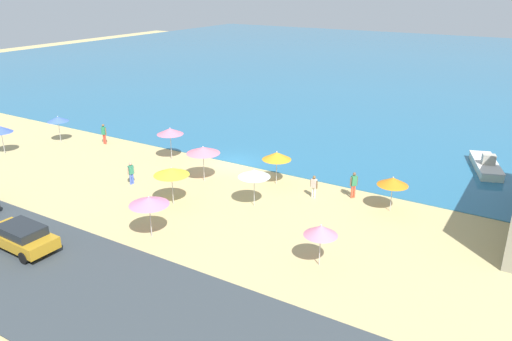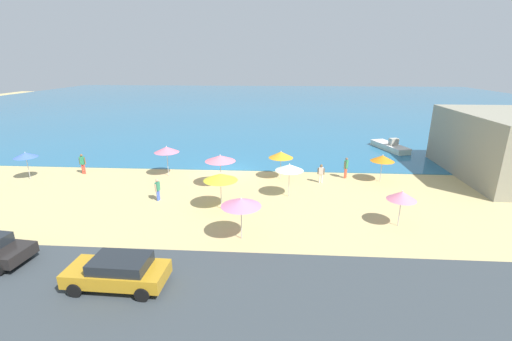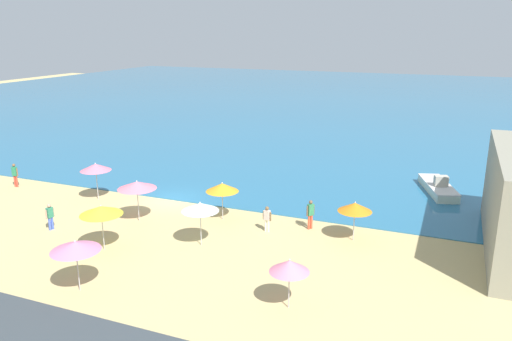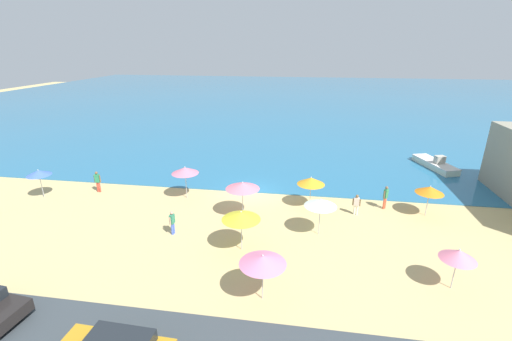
% 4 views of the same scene
% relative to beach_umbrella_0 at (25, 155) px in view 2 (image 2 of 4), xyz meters
% --- Properties ---
extents(ground_plane, '(160.00, 160.00, 0.00)m').
position_rel_beach_umbrella_0_xyz_m(ground_plane, '(16.44, 3.43, -2.10)').
color(ground_plane, tan).
extents(sea, '(150.00, 110.00, 0.05)m').
position_rel_beach_umbrella_0_xyz_m(sea, '(16.44, 58.43, -2.07)').
color(sea, '#276992').
rests_on(sea, ground_plane).
extents(coastal_road, '(80.00, 8.00, 0.06)m').
position_rel_beach_umbrella_0_xyz_m(coastal_road, '(16.44, -14.57, -2.07)').
color(coastal_road, '#363E44').
rests_on(coastal_road, ground_plane).
extents(beach_umbrella_0, '(1.82, 1.82, 2.37)m').
position_rel_beach_umbrella_0_xyz_m(beach_umbrella_0, '(0.00, 0.00, 0.00)').
color(beach_umbrella_0, '#B2B2B7').
rests_on(beach_umbrella_0, ground_plane).
extents(beach_umbrella_1, '(2.28, 2.28, 2.57)m').
position_rel_beach_umbrella_0_xyz_m(beach_umbrella_1, '(17.26, -4.99, 0.17)').
color(beach_umbrella_1, '#B2B2B7').
rests_on(beach_umbrella_1, ground_plane).
extents(beach_umbrella_2, '(2.24, 2.24, 2.49)m').
position_rel_beach_umbrella_0_xyz_m(beach_umbrella_2, '(19.06, -9.01, 0.11)').
color(beach_umbrella_2, '#B2B2B7').
rests_on(beach_umbrella_2, ground_plane).
extents(beach_umbrella_3, '(2.40, 2.40, 2.63)m').
position_rel_beach_umbrella_0_xyz_m(beach_umbrella_3, '(16.52, -0.70, 0.23)').
color(beach_umbrella_3, '#B2B2B7').
rests_on(beach_umbrella_3, ground_plane).
extents(beach_umbrella_4, '(2.06, 2.06, 2.44)m').
position_rel_beach_umbrella_0_xyz_m(beach_umbrella_4, '(21.27, 1.49, 0.01)').
color(beach_umbrella_4, '#B2B2B7').
rests_on(beach_umbrella_4, ground_plane).
extents(beach_umbrella_5, '(2.12, 2.12, 2.66)m').
position_rel_beach_umbrella_0_xyz_m(beach_umbrella_5, '(11.49, 1.63, 0.25)').
color(beach_umbrella_5, '#B2B2B7').
rests_on(beach_umbrella_5, ground_plane).
extents(beach_umbrella_6, '(2.07, 2.07, 2.55)m').
position_rel_beach_umbrella_0_xyz_m(beach_umbrella_6, '(21.87, -2.49, 0.15)').
color(beach_umbrella_6, '#B2B2B7').
rests_on(beach_umbrella_6, ground_plane).
extents(beach_umbrella_8, '(1.73, 1.73, 2.30)m').
position_rel_beach_umbrella_0_xyz_m(beach_umbrella_8, '(28.40, -6.81, -0.13)').
color(beach_umbrella_8, '#B2B2B7').
rests_on(beach_umbrella_8, ground_plane).
extents(beach_umbrella_9, '(1.92, 1.92, 2.32)m').
position_rel_beach_umbrella_0_xyz_m(beach_umbrella_9, '(29.55, 1.33, -0.10)').
color(beach_umbrella_9, '#B2B2B7').
rests_on(beach_umbrella_9, ground_plane).
extents(bather_0, '(0.57, 0.24, 1.82)m').
position_rel_beach_umbrella_0_xyz_m(bather_0, '(3.83, 1.64, -1.07)').
color(bather_0, '#DB4431').
rests_on(bather_0, ground_plane).
extents(bather_1, '(0.28, 0.56, 1.63)m').
position_rel_beach_umbrella_0_xyz_m(bather_1, '(12.50, -3.88, -1.19)').
color(bather_1, '#4764D0').
rests_on(bather_1, ground_plane).
extents(bather_2, '(0.39, 0.47, 1.81)m').
position_rel_beach_umbrella_0_xyz_m(bather_2, '(26.81, 2.02, -1.08)').
color(bather_2, '#F65335').
rests_on(bather_2, ground_plane).
extents(bather_3, '(0.56, 0.29, 1.57)m').
position_rel_beach_umbrella_0_xyz_m(bather_3, '(24.56, 0.67, -1.22)').
color(bather_3, white).
rests_on(bather_3, ground_plane).
extents(parked_car_0, '(4.39, 2.03, 1.42)m').
position_rel_beach_umbrella_0_xyz_m(parked_car_0, '(14.14, -13.71, -1.28)').
color(parked_car_0, '#BA861E').
rests_on(parked_car_0, coastal_road).
extents(skiff_nearshore, '(3.20, 5.84, 1.39)m').
position_rel_beach_umbrella_0_xyz_m(skiff_nearshore, '(33.56, 12.18, -1.68)').
color(skiff_nearshore, silver).
rests_on(skiff_nearshore, sea).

